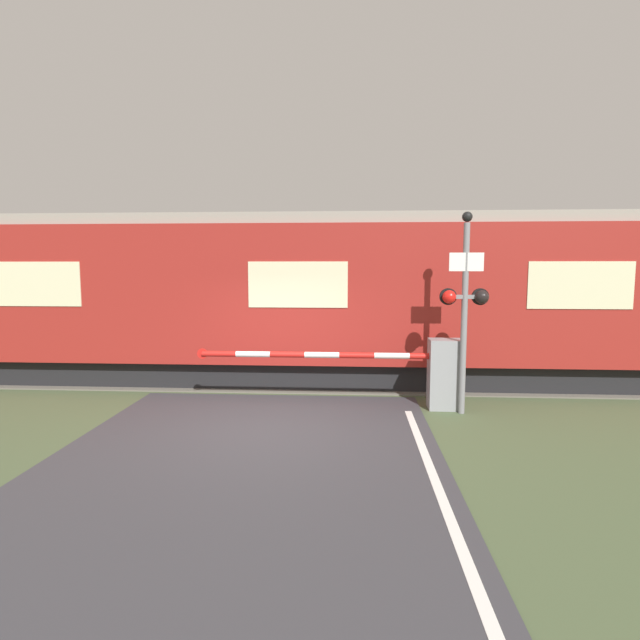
# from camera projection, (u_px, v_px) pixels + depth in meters

# --- Properties ---
(ground_plane) EXTENTS (80.00, 80.00, 0.00)m
(ground_plane) POSITION_uv_depth(u_px,v_px,m) (263.00, 427.00, 8.29)
(ground_plane) COLOR #475638
(track_bed) EXTENTS (36.00, 3.20, 0.13)m
(track_bed) POSITION_uv_depth(u_px,v_px,m) (291.00, 376.00, 12.03)
(track_bed) COLOR #666056
(track_bed) RESTS_ON ground_plane
(train) EXTENTS (20.40, 3.20, 3.78)m
(train) POSITION_uv_depth(u_px,v_px,m) (305.00, 297.00, 11.80)
(train) COLOR black
(train) RESTS_ON ground_plane
(crossing_barrier) EXTENTS (5.00, 0.44, 1.31)m
(crossing_barrier) POSITION_uv_depth(u_px,v_px,m) (427.00, 371.00, 9.32)
(crossing_barrier) COLOR gray
(crossing_barrier) RESTS_ON ground_plane
(signal_post) EXTENTS (0.87, 0.26, 3.61)m
(signal_post) POSITION_uv_depth(u_px,v_px,m) (465.00, 300.00, 8.85)
(signal_post) COLOR gray
(signal_post) RESTS_ON ground_plane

